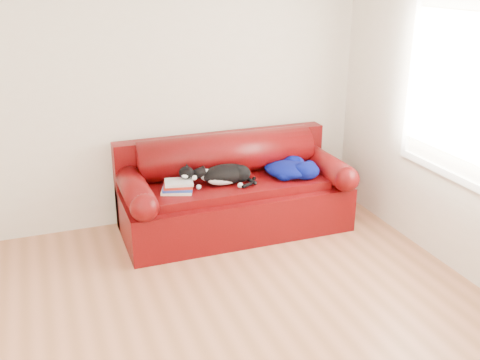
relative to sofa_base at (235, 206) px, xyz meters
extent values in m
plane|color=#9C623E|center=(-0.81, -1.49, -0.24)|extent=(4.50, 4.50, 0.00)
cube|color=beige|center=(-0.81, 0.51, 1.06)|extent=(4.50, 0.02, 2.60)
cube|color=white|center=(1.43, -1.19, 1.26)|extent=(0.01, 1.10, 1.30)
cube|color=white|center=(1.43, -1.19, 1.26)|extent=(0.03, 1.30, 1.50)
cube|color=#3B0502|center=(0.00, 0.01, -0.03)|extent=(2.10, 0.90, 0.42)
cube|color=#3B0502|center=(0.00, -0.04, 0.21)|extent=(1.66, 0.62, 0.10)
cylinder|color=black|center=(-0.93, -0.32, -0.21)|extent=(0.06, 0.06, 0.05)
cylinder|color=black|center=(0.93, -0.32, -0.21)|extent=(0.06, 0.06, 0.05)
cylinder|color=black|center=(-0.93, 0.34, -0.21)|extent=(0.06, 0.06, 0.05)
cylinder|color=black|center=(0.93, 0.34, -0.21)|extent=(0.06, 0.06, 0.05)
cube|color=#3B0502|center=(0.00, 0.37, 0.19)|extent=(2.10, 0.18, 0.85)
cylinder|color=#3B0502|center=(0.00, 0.26, 0.44)|extent=(1.70, 0.40, 0.40)
cylinder|color=#3B0502|center=(-0.93, 0.01, 0.30)|extent=(0.24, 0.88, 0.24)
sphere|color=#3B0502|center=(-0.93, -0.43, 0.30)|extent=(0.24, 0.24, 0.24)
cylinder|color=#3B0502|center=(0.93, 0.01, 0.30)|extent=(0.24, 0.88, 0.24)
sphere|color=#3B0502|center=(0.93, -0.43, 0.30)|extent=(0.24, 0.24, 0.24)
cube|color=#ECE9CC|center=(-0.57, -0.10, 0.28)|extent=(0.32, 0.28, 0.02)
cube|color=white|center=(-0.57, -0.10, 0.28)|extent=(0.30, 0.27, 0.02)
cube|color=#2140B7|center=(-0.57, -0.10, 0.30)|extent=(0.31, 0.27, 0.02)
cube|color=white|center=(-0.57, -0.10, 0.30)|extent=(0.29, 0.25, 0.02)
cube|color=#A92213|center=(-0.57, -0.10, 0.33)|extent=(0.29, 0.25, 0.02)
cube|color=white|center=(-0.57, -0.10, 0.33)|extent=(0.28, 0.23, 0.02)
cube|color=#B8BBBF|center=(-0.57, -0.10, 0.35)|extent=(0.28, 0.23, 0.02)
cube|color=white|center=(-0.57, -0.10, 0.35)|extent=(0.26, 0.22, 0.02)
ellipsoid|color=black|center=(-0.10, -0.06, 0.35)|extent=(0.49, 0.36, 0.18)
ellipsoid|color=silver|center=(-0.14, -0.10, 0.32)|extent=(0.34, 0.22, 0.12)
ellipsoid|color=silver|center=(-0.28, -0.03, 0.36)|extent=(0.15, 0.15, 0.11)
ellipsoid|color=black|center=(0.03, -0.09, 0.34)|extent=(0.23, 0.23, 0.16)
ellipsoid|color=black|center=(-0.38, 0.03, 0.41)|extent=(0.16, 0.15, 0.11)
ellipsoid|color=silver|center=(-0.40, -0.01, 0.40)|extent=(0.08, 0.07, 0.05)
sphere|color=#BF7272|center=(-0.41, -0.02, 0.40)|extent=(0.02, 0.02, 0.02)
cone|color=black|center=(-0.38, -0.01, 0.46)|extent=(0.06, 0.06, 0.05)
cone|color=black|center=(-0.36, 0.05, 0.46)|extent=(0.06, 0.06, 0.05)
cylinder|color=black|center=(0.11, -0.15, 0.29)|extent=(0.06, 0.16, 0.04)
sphere|color=silver|center=(-0.32, -0.04, 0.28)|extent=(0.04, 0.04, 0.04)
sphere|color=silver|center=(-0.02, -0.20, 0.28)|extent=(0.04, 0.04, 0.04)
ellipsoid|color=#020247|center=(0.52, -0.08, 0.33)|extent=(0.55, 0.53, 0.14)
ellipsoid|color=#020247|center=(0.63, -0.19, 0.34)|extent=(0.34, 0.32, 0.16)
ellipsoid|color=#020247|center=(0.45, 0.04, 0.32)|extent=(0.36, 0.38, 0.11)
ellipsoid|color=#020247|center=(0.61, 0.02, 0.34)|extent=(0.27, 0.25, 0.16)
ellipsoid|color=#020247|center=(0.44, -0.15, 0.32)|extent=(0.23, 0.23, 0.11)
ellipsoid|color=silver|center=(0.56, -0.17, 0.35)|extent=(0.20, 0.14, 0.05)
camera|label=1|loc=(-1.65, -4.59, 2.12)|focal=42.00mm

